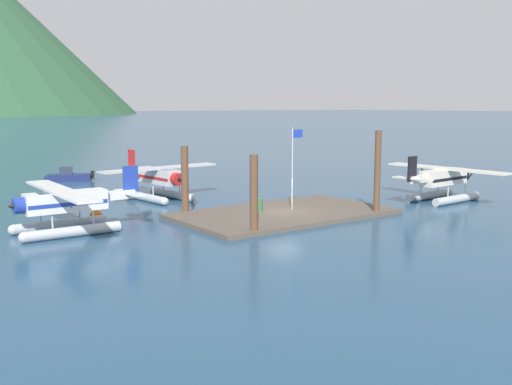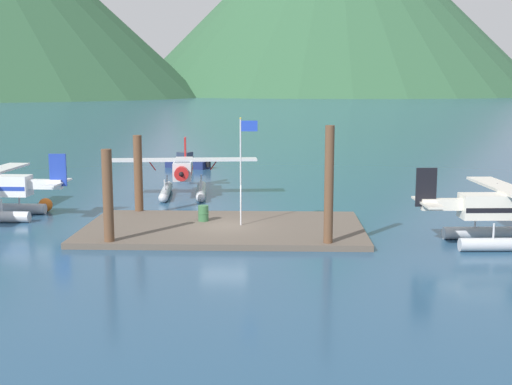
{
  "view_description": "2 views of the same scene",
  "coord_description": "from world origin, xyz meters",
  "px_view_note": "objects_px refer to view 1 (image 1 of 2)",
  "views": [
    {
      "loc": [
        -25.51,
        -31.83,
        7.7
      ],
      "look_at": [
        0.2,
        3.54,
        1.19
      ],
      "focal_mm": 41.69,
      "sensor_mm": 36.0,
      "label": 1
    },
    {
      "loc": [
        2.94,
        -34.93,
        7.8
      ],
      "look_at": [
        1.64,
        3.23,
        1.6
      ],
      "focal_mm": 46.6,
      "sensor_mm": 36.0,
      "label": 2
    }
  ],
  "objects_px": {
    "boat_navy_open_north": "(68,176)",
    "fuel_drum": "(259,205)",
    "flagpole": "(294,159)",
    "seaplane_cream_stbd_aft": "(443,182)",
    "mooring_buoy": "(96,217)",
    "seaplane_white_port_fwd": "(66,207)",
    "seaplane_silver_bow_left": "(158,180)"
  },
  "relations": [
    {
      "from": "boat_navy_open_north",
      "to": "fuel_drum",
      "type": "bearing_deg",
      "value": -80.11
    },
    {
      "from": "flagpole",
      "to": "fuel_drum",
      "type": "relative_size",
      "value": 6.6
    },
    {
      "from": "flagpole",
      "to": "seaplane_cream_stbd_aft",
      "type": "distance_m",
      "value": 13.74
    },
    {
      "from": "mooring_buoy",
      "to": "seaplane_cream_stbd_aft",
      "type": "bearing_deg",
      "value": -16.74
    },
    {
      "from": "flagpole",
      "to": "seaplane_white_port_fwd",
      "type": "distance_m",
      "value": 15.67
    },
    {
      "from": "mooring_buoy",
      "to": "fuel_drum",
      "type": "bearing_deg",
      "value": -20.97
    },
    {
      "from": "flagpole",
      "to": "fuel_drum",
      "type": "bearing_deg",
      "value": 155.27
    },
    {
      "from": "mooring_buoy",
      "to": "seaplane_silver_bow_left",
      "type": "height_order",
      "value": "seaplane_silver_bow_left"
    },
    {
      "from": "seaplane_white_port_fwd",
      "to": "seaplane_cream_stbd_aft",
      "type": "xyz_separation_m",
      "value": [
        28.44,
        -5.81,
        0.0
      ]
    },
    {
      "from": "flagpole",
      "to": "seaplane_white_port_fwd",
      "type": "height_order",
      "value": "flagpole"
    },
    {
      "from": "seaplane_silver_bow_left",
      "to": "flagpole",
      "type": "bearing_deg",
      "value": -66.77
    },
    {
      "from": "seaplane_white_port_fwd",
      "to": "seaplane_cream_stbd_aft",
      "type": "distance_m",
      "value": 29.03
    },
    {
      "from": "mooring_buoy",
      "to": "boat_navy_open_north",
      "type": "bearing_deg",
      "value": 75.77
    },
    {
      "from": "flagpole",
      "to": "seaplane_cream_stbd_aft",
      "type": "height_order",
      "value": "flagpole"
    },
    {
      "from": "fuel_drum",
      "to": "mooring_buoy",
      "type": "bearing_deg",
      "value": 159.03
    },
    {
      "from": "flagpole",
      "to": "fuel_drum",
      "type": "xyz_separation_m",
      "value": [
        -2.28,
        1.05,
        -3.19
      ]
    },
    {
      "from": "flagpole",
      "to": "seaplane_silver_bow_left",
      "type": "relative_size",
      "value": 0.55
    },
    {
      "from": "seaplane_silver_bow_left",
      "to": "seaplane_white_port_fwd",
      "type": "distance_m",
      "value": 13.24
    },
    {
      "from": "seaplane_white_port_fwd",
      "to": "fuel_drum",
      "type": "bearing_deg",
      "value": -8.75
    },
    {
      "from": "mooring_buoy",
      "to": "seaplane_white_port_fwd",
      "type": "bearing_deg",
      "value": -143.09
    },
    {
      "from": "flagpole",
      "to": "seaplane_silver_bow_left",
      "type": "xyz_separation_m",
      "value": [
        -4.86,
        11.31,
        -2.35
      ]
    },
    {
      "from": "flagpole",
      "to": "seaplane_silver_bow_left",
      "type": "bearing_deg",
      "value": 113.23
    },
    {
      "from": "seaplane_cream_stbd_aft",
      "to": "boat_navy_open_north",
      "type": "bearing_deg",
      "value": 123.66
    },
    {
      "from": "mooring_buoy",
      "to": "seaplane_silver_bow_left",
      "type": "bearing_deg",
      "value": 39.25
    },
    {
      "from": "seaplane_silver_bow_left",
      "to": "fuel_drum",
      "type": "bearing_deg",
      "value": -75.92
    },
    {
      "from": "seaplane_silver_bow_left",
      "to": "seaplane_white_port_fwd",
      "type": "xyz_separation_m",
      "value": [
        -10.34,
        -8.27,
        0.0
      ]
    },
    {
      "from": "seaplane_white_port_fwd",
      "to": "boat_navy_open_north",
      "type": "xyz_separation_m",
      "value": [
        8.31,
        24.43,
        -1.09
      ]
    },
    {
      "from": "fuel_drum",
      "to": "seaplane_cream_stbd_aft",
      "type": "xyz_separation_m",
      "value": [
        15.53,
        -3.82,
        0.84
      ]
    },
    {
      "from": "fuel_drum",
      "to": "seaplane_white_port_fwd",
      "type": "bearing_deg",
      "value": 171.25
    },
    {
      "from": "fuel_drum",
      "to": "seaplane_cream_stbd_aft",
      "type": "relative_size",
      "value": 0.08
    },
    {
      "from": "mooring_buoy",
      "to": "seaplane_cream_stbd_aft",
      "type": "distance_m",
      "value": 27.0
    },
    {
      "from": "mooring_buoy",
      "to": "flagpole",
      "type": "bearing_deg",
      "value": -21.67
    }
  ]
}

